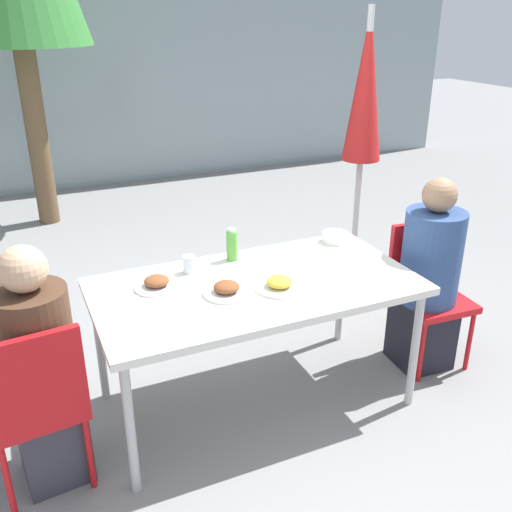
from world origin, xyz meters
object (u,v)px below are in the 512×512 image
at_px(chair_left, 35,399).
at_px(salad_bowl, 335,237).
at_px(person_right, 428,281).
at_px(drinking_cup, 189,264).
at_px(closed_umbrella, 364,106).
at_px(chair_right, 426,283).
at_px(bottle, 232,245).
at_px(person_left, 42,375).

xyz_separation_m(chair_left, salad_bowl, (1.77, 0.51, 0.26)).
relative_size(person_right, drinking_cup, 12.60).
bearing_deg(person_right, closed_umbrella, -96.70).
height_order(person_right, salad_bowl, person_right).
bearing_deg(closed_umbrella, chair_right, -97.75).
distance_m(chair_left, drinking_cup, 1.00).
bearing_deg(bottle, person_left, -157.93).
xyz_separation_m(chair_right, person_right, (-0.05, -0.08, 0.06)).
height_order(person_right, bottle, person_right).
height_order(chair_left, person_right, person_right).
xyz_separation_m(chair_right, salad_bowl, (-0.47, 0.30, 0.26)).
distance_m(chair_right, closed_umbrella, 1.32).
xyz_separation_m(bottle, salad_bowl, (0.66, -0.01, -0.06)).
distance_m(person_right, closed_umbrella, 1.35).
xyz_separation_m(person_left, salad_bowl, (1.73, 0.43, 0.21)).
bearing_deg(bottle, chair_left, -154.96).
relative_size(chair_left, closed_umbrella, 0.42).
bearing_deg(person_left, chair_left, -121.84).
xyz_separation_m(person_left, person_right, (2.14, 0.05, 0.00)).
xyz_separation_m(person_right, drinking_cup, (-1.34, 0.32, 0.22)).
bearing_deg(closed_umbrella, salad_bowl, -132.16).
bearing_deg(salad_bowl, chair_right, -33.02).
distance_m(drinking_cup, salad_bowl, 0.93).
bearing_deg(drinking_cup, chair_left, -151.47).
bearing_deg(closed_umbrella, chair_left, -153.63).
relative_size(bottle, drinking_cup, 1.99).
relative_size(person_left, bottle, 6.24).
distance_m(person_left, closed_umbrella, 2.70).
xyz_separation_m(person_left, bottle, (1.07, 0.43, 0.27)).
distance_m(bottle, salad_bowl, 0.66).
bearing_deg(salad_bowl, closed_umbrella, 47.84).
relative_size(bottle, salad_bowl, 1.20).
relative_size(chair_left, bottle, 4.60).
xyz_separation_m(chair_right, closed_umbrella, (0.13, 0.96, 0.90)).
xyz_separation_m(closed_umbrella, drinking_cup, (-1.52, -0.72, -0.61)).
height_order(chair_left, person_left, person_left).
height_order(bottle, salad_bowl, bottle).
relative_size(chair_right, closed_umbrella, 0.42).
relative_size(closed_umbrella, salad_bowl, 13.24).
xyz_separation_m(person_right, salad_bowl, (-0.41, 0.38, 0.21)).
height_order(person_left, bottle, person_left).
height_order(person_left, person_right, person_right).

